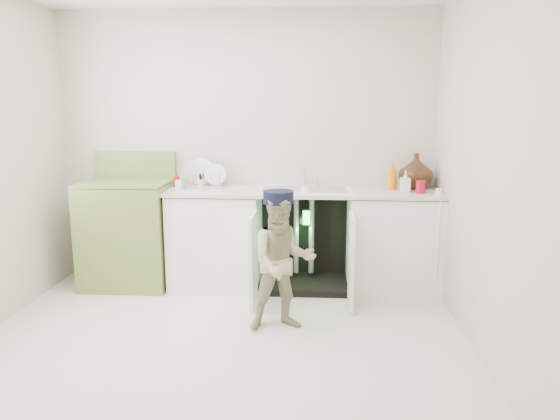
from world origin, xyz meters
name	(u,v)px	position (x,y,z in m)	size (l,w,h in m)	color
ground	(222,340)	(0.00, 0.00, 0.00)	(3.50, 3.50, 0.00)	#BCB3A5
room_shell	(218,166)	(0.00, 0.00, 1.25)	(6.00, 5.50, 1.26)	beige
counter_run	(307,236)	(0.58, 1.21, 0.47)	(2.44, 1.02, 1.22)	white
avocado_stove	(129,232)	(-1.06, 1.18, 0.50)	(0.78, 0.65, 1.21)	olive
repair_worker	(282,261)	(0.42, 0.25, 0.52)	(0.58, 0.87, 1.04)	tan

